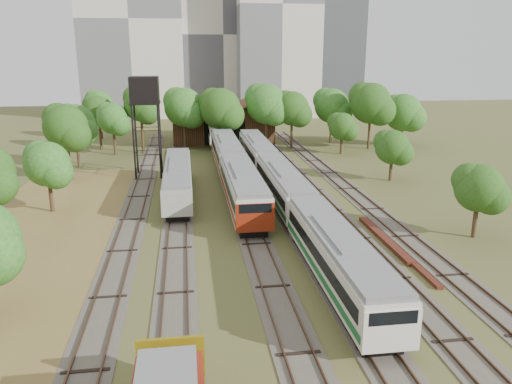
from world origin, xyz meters
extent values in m
plane|color=#475123|center=(0.00, 0.00, 0.00)|extent=(240.00, 240.00, 0.00)
cube|color=brown|center=(-18.00, 8.00, 0.02)|extent=(14.00, 60.00, 0.04)
cube|color=#4C473D|center=(-12.00, 25.00, 0.03)|extent=(2.60, 80.00, 0.06)
cube|color=#472D1E|center=(-12.72, 25.00, 0.12)|extent=(0.08, 80.00, 0.14)
cube|color=#472D1E|center=(-11.28, 25.00, 0.12)|extent=(0.08, 80.00, 0.14)
cube|color=#4C473D|center=(-8.00, 25.00, 0.03)|extent=(2.60, 80.00, 0.06)
cube|color=#472D1E|center=(-8.72, 25.00, 0.12)|extent=(0.08, 80.00, 0.14)
cube|color=#472D1E|center=(-7.28, 25.00, 0.12)|extent=(0.08, 80.00, 0.14)
cube|color=#4C473D|center=(-2.00, 25.00, 0.03)|extent=(2.60, 80.00, 0.06)
cube|color=#472D1E|center=(-2.72, 25.00, 0.12)|extent=(0.08, 80.00, 0.14)
cube|color=#472D1E|center=(-1.28, 25.00, 0.12)|extent=(0.08, 80.00, 0.14)
cube|color=#4C473D|center=(2.00, 25.00, 0.03)|extent=(2.60, 80.00, 0.06)
cube|color=#472D1E|center=(1.28, 25.00, 0.12)|extent=(0.08, 80.00, 0.14)
cube|color=#472D1E|center=(2.72, 25.00, 0.12)|extent=(0.08, 80.00, 0.14)
cube|color=#4C473D|center=(6.00, 25.00, 0.03)|extent=(2.60, 80.00, 0.06)
cube|color=#472D1E|center=(5.28, 25.00, 0.12)|extent=(0.08, 80.00, 0.14)
cube|color=#472D1E|center=(6.72, 25.00, 0.12)|extent=(0.08, 80.00, 0.14)
cube|color=#4C473D|center=(10.00, 25.00, 0.03)|extent=(2.60, 80.00, 0.06)
cube|color=#472D1E|center=(9.28, 25.00, 0.12)|extent=(0.08, 80.00, 0.14)
cube|color=#472D1E|center=(10.72, 25.00, 0.12)|extent=(0.08, 80.00, 0.14)
cube|color=black|center=(-2.00, 19.54, 0.41)|extent=(2.24, 15.64, 0.82)
cube|color=beige|center=(-2.00, 19.54, 2.09)|extent=(2.96, 17.00, 2.55)
cube|color=black|center=(-2.00, 19.54, 2.40)|extent=(3.02, 15.64, 0.87)
cube|color=slate|center=(-2.00, 19.54, 3.55)|extent=(2.72, 16.66, 0.37)
cube|color=maroon|center=(-2.00, 19.54, 1.38)|extent=(3.02, 16.66, 0.46)
cube|color=maroon|center=(-2.00, 11.09, 1.96)|extent=(3.00, 0.25, 2.30)
cube|color=black|center=(-2.00, 37.04, 0.41)|extent=(2.24, 15.64, 0.82)
cube|color=beige|center=(-2.00, 37.04, 2.09)|extent=(2.96, 17.00, 2.55)
cube|color=black|center=(-2.00, 37.04, 2.40)|extent=(3.02, 15.64, 0.87)
cube|color=slate|center=(-2.00, 37.04, 3.55)|extent=(2.72, 16.66, 0.37)
cube|color=maroon|center=(-2.00, 37.04, 1.38)|extent=(3.02, 16.66, 0.46)
cube|color=black|center=(2.00, 2.93, 0.38)|extent=(2.09, 15.64, 0.76)
cube|color=beige|center=(2.00, 2.93, 1.95)|extent=(2.75, 17.00, 2.37)
cube|color=black|center=(2.00, 2.93, 2.23)|extent=(2.81, 15.64, 0.81)
cube|color=slate|center=(2.00, 2.93, 3.30)|extent=(2.53, 16.66, 0.34)
cube|color=#175D2D|center=(2.00, 2.93, 1.28)|extent=(2.81, 16.66, 0.43)
cube|color=beige|center=(2.00, -5.52, 1.83)|extent=(2.79, 0.25, 2.13)
cube|color=black|center=(2.00, 20.43, 0.38)|extent=(2.09, 15.64, 0.76)
cube|color=beige|center=(2.00, 20.43, 1.95)|extent=(2.75, 17.00, 2.37)
cube|color=black|center=(2.00, 20.43, 2.23)|extent=(2.81, 15.64, 0.81)
cube|color=slate|center=(2.00, 20.43, 3.30)|extent=(2.53, 16.66, 0.34)
cube|color=#175D2D|center=(2.00, 20.43, 1.28)|extent=(2.81, 16.66, 0.43)
cube|color=black|center=(2.00, 37.93, 0.38)|extent=(2.09, 15.64, 0.76)
cube|color=beige|center=(2.00, 37.93, 1.95)|extent=(2.75, 17.00, 2.37)
cube|color=black|center=(2.00, 37.93, 2.23)|extent=(2.81, 15.64, 0.81)
cube|color=slate|center=(2.00, 37.93, 3.30)|extent=(2.53, 16.66, 0.34)
cube|color=#175D2D|center=(2.00, 37.93, 1.28)|extent=(2.81, 16.66, 0.43)
cube|color=black|center=(-2.00, 56.00, 0.43)|extent=(2.38, 14.72, 0.86)
cube|color=beige|center=(-2.00, 56.00, 2.21)|extent=(3.13, 16.00, 2.70)
cube|color=black|center=(-2.00, 56.00, 2.54)|extent=(3.19, 14.72, 0.92)
cube|color=slate|center=(-2.00, 56.00, 3.76)|extent=(2.88, 15.68, 0.39)
cube|color=#175D2D|center=(-2.00, 56.00, 1.46)|extent=(3.19, 15.68, 0.49)
cube|color=beige|center=(-2.00, 48.05, 2.08)|extent=(3.17, 0.25, 2.43)
cube|color=gold|center=(-8.00, -6.05, 1.69)|extent=(2.86, 0.20, 1.91)
cube|color=slate|center=(-8.00, -10.00, 3.50)|extent=(2.12, 3.60, 0.21)
cube|color=black|center=(-8.00, 24.76, 0.37)|extent=(2.01, 16.56, 0.73)
cube|color=gray|center=(-8.00, 24.76, 1.88)|extent=(2.65, 18.00, 2.29)
cube|color=black|center=(-8.00, 24.76, 2.15)|extent=(2.71, 16.56, 0.78)
cube|color=slate|center=(-8.00, 24.76, 3.19)|extent=(2.44, 17.64, 0.33)
cylinder|color=black|center=(-12.94, 32.70, 4.24)|extent=(0.21, 0.21, 8.48)
cylinder|color=black|center=(-10.07, 32.70, 4.24)|extent=(0.21, 0.21, 8.48)
cylinder|color=black|center=(-12.94, 35.56, 4.24)|extent=(0.21, 0.21, 8.48)
cylinder|color=black|center=(-10.07, 35.56, 4.24)|extent=(0.21, 0.21, 8.48)
cube|color=black|center=(-11.51, 34.13, 8.58)|extent=(3.34, 3.34, 0.20)
cube|color=black|center=(-11.51, 34.13, 10.11)|extent=(3.18, 3.18, 2.86)
cube|color=#532317|center=(8.00, 9.88, 0.16)|extent=(0.66, 9.83, 0.33)
cube|color=#532317|center=(8.20, 4.98, 0.12)|extent=(0.45, 7.22, 0.23)
cube|color=#341D13|center=(-1.00, 58.00, 2.75)|extent=(16.00, 11.00, 5.50)
cube|color=#341D13|center=(-5.00, 58.00, 6.10)|extent=(8.45, 11.55, 2.96)
cube|color=#341D13|center=(3.00, 58.00, 6.10)|extent=(8.45, 11.55, 2.96)
cube|color=black|center=(-1.00, 52.55, 2.20)|extent=(6.40, 0.15, 4.12)
cylinder|color=#382616|center=(-19.48, 21.21, 1.76)|extent=(0.36, 0.36, 3.53)
sphere|color=#1F4612|center=(-19.48, 21.21, 4.49)|extent=(4.07, 4.07, 4.07)
cylinder|color=#382616|center=(-20.30, 33.18, 2.42)|extent=(0.36, 0.36, 4.84)
sphere|color=#1F4612|center=(-20.30, 33.18, 6.16)|extent=(4.94, 4.94, 4.94)
cylinder|color=#382616|center=(-20.71, 40.09, 2.16)|extent=(0.36, 0.36, 4.33)
sphere|color=#1F4612|center=(-20.71, 40.09, 5.50)|extent=(4.99, 4.99, 4.99)
cylinder|color=#382616|center=(-19.75, 51.82, 2.30)|extent=(0.36, 0.36, 4.60)
sphere|color=#1F4612|center=(-19.75, 51.82, 5.85)|extent=(4.45, 4.45, 4.45)
cylinder|color=#382616|center=(-21.20, 62.19, 2.25)|extent=(0.36, 0.36, 4.51)
sphere|color=#1F4612|center=(-21.20, 62.19, 5.74)|extent=(4.60, 4.60, 4.60)
cylinder|color=#382616|center=(-17.19, 47.83, 2.03)|extent=(0.36, 0.36, 4.06)
sphere|color=#1F4612|center=(-17.19, 47.83, 5.17)|extent=(4.39, 4.39, 4.39)
cylinder|color=#382616|center=(-13.30, 48.72, 2.73)|extent=(0.36, 0.36, 5.47)
sphere|color=#1F4612|center=(-13.30, 48.72, 6.96)|extent=(4.77, 4.77, 4.77)
cylinder|color=#382616|center=(-7.20, 51.25, 2.46)|extent=(0.36, 0.36, 4.92)
sphere|color=#1F4612|center=(-7.20, 51.25, 6.26)|extent=(5.82, 5.82, 5.82)
cylinder|color=#382616|center=(-1.89, 48.76, 2.44)|extent=(0.36, 0.36, 4.89)
sphere|color=#1F4612|center=(-1.89, 48.76, 6.22)|extent=(6.01, 6.01, 6.01)
cylinder|color=#382616|center=(5.12, 50.17, 2.62)|extent=(0.36, 0.36, 5.25)
sphere|color=#1F4612|center=(5.12, 50.17, 6.68)|extent=(6.04, 6.04, 6.04)
cylinder|color=#382616|center=(8.91, 49.23, 2.38)|extent=(0.36, 0.36, 4.75)
sphere|color=#1F4612|center=(8.91, 49.23, 6.05)|extent=(5.11, 5.11, 5.11)
cylinder|color=#382616|center=(16.10, 52.69, 2.35)|extent=(0.36, 0.36, 4.70)
sphere|color=#1F4612|center=(16.10, 52.69, 5.99)|extent=(5.47, 5.47, 5.47)
cylinder|color=#382616|center=(20.45, 47.16, 2.69)|extent=(0.36, 0.36, 5.38)
sphere|color=#1F4612|center=(20.45, 47.16, 6.85)|extent=(6.07, 6.07, 6.07)
cylinder|color=#382616|center=(26.56, 49.20, 2.02)|extent=(0.36, 0.36, 4.04)
sphere|color=#1F4612|center=(26.56, 49.20, 5.15)|extent=(5.80, 5.80, 5.80)
cylinder|color=#382616|center=(15.29, 9.62, 1.59)|extent=(0.36, 0.36, 3.18)
sphere|color=#1F4612|center=(15.29, 9.62, 4.04)|extent=(3.74, 3.74, 3.74)
cylinder|color=#382616|center=(15.97, 27.93, 1.52)|extent=(0.36, 0.36, 3.05)
sphere|color=#1F4612|center=(15.97, 27.93, 3.88)|extent=(3.88, 3.88, 3.88)
cylinder|color=#382616|center=(15.10, 43.78, 1.57)|extent=(0.36, 0.36, 3.13)
sphere|color=#1F4612|center=(15.10, 43.78, 3.99)|extent=(3.89, 3.89, 3.89)
cube|color=beige|center=(-18.00, 95.00, 21.00)|extent=(22.00, 16.00, 42.00)
cube|color=beige|center=(2.00, 100.00, 18.00)|extent=(20.00, 18.00, 36.00)
cube|color=beige|center=(14.00, 92.00, 24.00)|extent=(18.00, 16.00, 48.00)
cube|color=#3C3F43|center=(34.00, 110.00, 14.00)|extent=(12.00, 12.00, 28.00)
camera|label=1|loc=(-7.01, -24.78, 14.16)|focal=35.00mm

